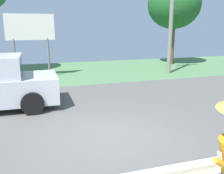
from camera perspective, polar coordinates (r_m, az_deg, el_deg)
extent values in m
cube|color=#565451|center=(8.65, -4.11, -6.03)|extent=(40.00, 8.00, 0.10)
cube|color=#4E794B|center=(16.30, -10.53, 3.30)|extent=(40.00, 8.00, 0.10)
cylinder|color=orange|center=(3.65, 24.02, -15.91)|extent=(0.29, 0.08, 0.24)
cube|color=#B7B7BC|center=(3.60, 23.36, -14.51)|extent=(0.02, 0.11, 0.16)
cube|color=#2D3842|center=(9.46, -20.27, 4.15)|extent=(0.10, 1.70, 0.77)
cylinder|color=black|center=(10.64, -17.68, -0.43)|extent=(0.76, 0.28, 0.76)
cylinder|color=black|center=(8.71, -17.69, -3.56)|extent=(0.76, 0.28, 0.76)
cylinder|color=gray|center=(15.67, 13.36, 14.70)|extent=(0.24, 0.24, 6.40)
cylinder|color=slate|center=(14.80, -21.26, 6.03)|extent=(0.12, 0.12, 2.20)
cylinder|color=slate|center=(14.78, -14.26, 6.54)|extent=(0.12, 0.12, 2.20)
cube|color=silver|center=(14.65, -18.26, 12.89)|extent=(2.60, 0.10, 1.40)
cylinder|color=brown|center=(19.59, 13.52, 9.69)|extent=(0.36, 0.36, 3.14)
ellipsoid|color=#1E5623|center=(19.60, 14.01, 17.83)|extent=(3.82, 3.82, 3.48)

